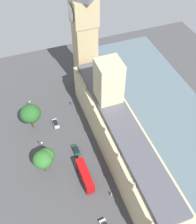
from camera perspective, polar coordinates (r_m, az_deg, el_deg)
ground_plane at (r=93.97m, az=3.29°, el=-8.67°), size 134.41×134.41×0.00m
river_thames at (r=104.25m, az=17.65°, el=-3.89°), size 28.37×120.97×0.25m
parliament_building at (r=88.54m, az=4.34°, el=-4.50°), size 11.43×64.41×29.08m
clock_tower at (r=101.85m, az=-2.83°, el=17.01°), size 8.68×8.68×51.21m
car_silver_leading at (r=102.03m, az=-8.64°, el=-2.32°), size 1.92×4.50×1.74m
car_dark_green_under_trees at (r=93.96m, az=-4.47°, el=-7.82°), size 2.04×4.57×1.74m
double_decker_bus_midblock at (r=86.73m, az=-2.68°, el=-12.82°), size 2.87×10.56×4.75m
pedestrian_corner at (r=108.63m, az=-5.58°, el=1.83°), size 0.58×0.64×1.53m
pedestrian_kerbside at (r=86.01m, az=2.72°, el=-16.46°), size 0.56×0.46×1.55m
plane_tree_far_end at (r=87.55m, az=-10.57°, el=-8.81°), size 5.31×5.31×8.47m
plane_tree_near_tower at (r=86.53m, az=-11.21°, el=-9.50°), size 6.05×6.05×9.16m
plane_tree_trailing at (r=97.61m, az=-13.65°, el=-0.33°), size 7.14×7.14×10.74m
street_lamp_slot_10 at (r=104.73m, az=-13.65°, el=1.36°), size 0.56×0.56×6.75m
street_lamp_slot_11 at (r=92.52m, az=-11.29°, el=-6.75°), size 0.56×0.56×5.94m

